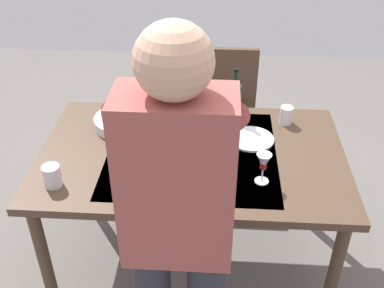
{
  "coord_description": "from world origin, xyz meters",
  "views": [
    {
      "loc": [
        -0.12,
        1.86,
        2.08
      ],
      "look_at": [
        0.0,
        0.0,
        0.81
      ],
      "focal_mm": 43.32,
      "sensor_mm": 36.0,
      "label": 1
    }
  ],
  "objects_px": {
    "dining_table": "(192,165)",
    "chair_near": "(226,109)",
    "wine_glass_left": "(182,138)",
    "water_cup_far_left": "(207,153)",
    "person_server": "(178,227)",
    "serving_bowl_pasta": "(123,121)",
    "wine_bottle": "(234,100)",
    "side_bowl_salad": "(179,123)",
    "dinner_plate_far": "(251,139)",
    "wine_glass_right": "(263,163)",
    "water_cup_near_right": "(52,176)",
    "dinner_plate_near": "(140,155)",
    "water_cup_near_left": "(286,115)"
  },
  "relations": [
    {
      "from": "person_server",
      "to": "serving_bowl_pasta",
      "type": "xyz_separation_m",
      "value": [
        0.39,
        -0.95,
        -0.17
      ]
    },
    {
      "from": "person_server",
      "to": "water_cup_near_left",
      "type": "bearing_deg",
      "value": -115.23
    },
    {
      "from": "chair_near",
      "to": "dining_table",
      "type": "bearing_deg",
      "value": 78.39
    },
    {
      "from": "side_bowl_salad",
      "to": "dinner_plate_near",
      "type": "xyz_separation_m",
      "value": [
        0.17,
        0.27,
        -0.03
      ]
    },
    {
      "from": "dining_table",
      "to": "water_cup_far_left",
      "type": "relative_size",
      "value": 14.23
    },
    {
      "from": "wine_glass_left",
      "to": "dinner_plate_near",
      "type": "distance_m",
      "value": 0.23
    },
    {
      "from": "side_bowl_salad",
      "to": "dinner_plate_near",
      "type": "bearing_deg",
      "value": 57.78
    },
    {
      "from": "wine_bottle",
      "to": "serving_bowl_pasta",
      "type": "height_order",
      "value": "wine_bottle"
    },
    {
      "from": "side_bowl_salad",
      "to": "dinner_plate_near",
      "type": "relative_size",
      "value": 0.78
    },
    {
      "from": "person_server",
      "to": "wine_bottle",
      "type": "relative_size",
      "value": 5.71
    },
    {
      "from": "person_server",
      "to": "dinner_plate_near",
      "type": "relative_size",
      "value": 7.34
    },
    {
      "from": "serving_bowl_pasta",
      "to": "water_cup_far_left",
      "type": "bearing_deg",
      "value": 147.44
    },
    {
      "from": "wine_glass_left",
      "to": "water_cup_far_left",
      "type": "relative_size",
      "value": 1.43
    },
    {
      "from": "water_cup_far_left",
      "to": "side_bowl_salad",
      "type": "relative_size",
      "value": 0.59
    },
    {
      "from": "serving_bowl_pasta",
      "to": "dinner_plate_near",
      "type": "height_order",
      "value": "serving_bowl_pasta"
    },
    {
      "from": "wine_bottle",
      "to": "water_cup_far_left",
      "type": "relative_size",
      "value": 2.8
    },
    {
      "from": "serving_bowl_pasta",
      "to": "side_bowl_salad",
      "type": "height_order",
      "value": "same"
    },
    {
      "from": "wine_glass_left",
      "to": "water_cup_near_left",
      "type": "distance_m",
      "value": 0.63
    },
    {
      "from": "wine_glass_left",
      "to": "wine_bottle",
      "type": "bearing_deg",
      "value": -123.73
    },
    {
      "from": "person_server",
      "to": "serving_bowl_pasta",
      "type": "distance_m",
      "value": 1.04
    },
    {
      "from": "water_cup_far_left",
      "to": "dinner_plate_far",
      "type": "distance_m",
      "value": 0.3
    },
    {
      "from": "wine_glass_right",
      "to": "serving_bowl_pasta",
      "type": "xyz_separation_m",
      "value": [
        0.71,
        -0.43,
        -0.07
      ]
    },
    {
      "from": "serving_bowl_pasta",
      "to": "dinner_plate_near",
      "type": "distance_m",
      "value": 0.31
    },
    {
      "from": "water_cup_near_right",
      "to": "dinner_plate_far",
      "type": "xyz_separation_m",
      "value": [
        -0.9,
        -0.42,
        -0.05
      ]
    },
    {
      "from": "wine_glass_left",
      "to": "dinner_plate_far",
      "type": "height_order",
      "value": "wine_glass_left"
    },
    {
      "from": "water_cup_near_left",
      "to": "dinner_plate_far",
      "type": "xyz_separation_m",
      "value": [
        0.19,
        0.18,
        -0.04
      ]
    },
    {
      "from": "wine_bottle",
      "to": "wine_glass_right",
      "type": "bearing_deg",
      "value": 102.37
    },
    {
      "from": "water_cup_near_left",
      "to": "serving_bowl_pasta",
      "type": "distance_m",
      "value": 0.88
    },
    {
      "from": "wine_bottle",
      "to": "side_bowl_salad",
      "type": "bearing_deg",
      "value": 23.68
    },
    {
      "from": "water_cup_near_left",
      "to": "wine_glass_left",
      "type": "bearing_deg",
      "value": 32.7
    },
    {
      "from": "chair_near",
      "to": "water_cup_far_left",
      "type": "bearing_deg",
      "value": 84.06
    },
    {
      "from": "wine_glass_left",
      "to": "water_cup_far_left",
      "type": "xyz_separation_m",
      "value": [
        -0.12,
        0.04,
        -0.05
      ]
    },
    {
      "from": "wine_bottle",
      "to": "side_bowl_salad",
      "type": "relative_size",
      "value": 1.64
    },
    {
      "from": "wine_glass_right",
      "to": "water_cup_near_right",
      "type": "xyz_separation_m",
      "value": [
        0.93,
        0.08,
        -0.05
      ]
    },
    {
      "from": "water_cup_near_left",
      "to": "water_cup_near_right",
      "type": "xyz_separation_m",
      "value": [
        1.09,
        0.6,
        0.0
      ]
    },
    {
      "from": "water_cup_near_left",
      "to": "chair_near",
      "type": "bearing_deg",
      "value": -59.71
    },
    {
      "from": "chair_near",
      "to": "person_server",
      "type": "xyz_separation_m",
      "value": [
        0.17,
        1.57,
        0.43
      ]
    },
    {
      "from": "chair_near",
      "to": "side_bowl_salad",
      "type": "relative_size",
      "value": 5.06
    },
    {
      "from": "dining_table",
      "to": "chair_near",
      "type": "xyz_separation_m",
      "value": [
        -0.17,
        -0.85,
        -0.16
      ]
    },
    {
      "from": "wine_bottle",
      "to": "dinner_plate_far",
      "type": "xyz_separation_m",
      "value": [
        -0.09,
        0.22,
        -0.1
      ]
    },
    {
      "from": "wine_glass_left",
      "to": "water_cup_near_left",
      "type": "bearing_deg",
      "value": -147.3
    },
    {
      "from": "serving_bowl_pasta",
      "to": "side_bowl_salad",
      "type": "xyz_separation_m",
      "value": [
        -0.3,
        0.01,
        0.0
      ]
    },
    {
      "from": "person_server",
      "to": "side_bowl_salad",
      "type": "xyz_separation_m",
      "value": [
        0.08,
        -0.94,
        -0.17
      ]
    },
    {
      "from": "chair_near",
      "to": "water_cup_far_left",
      "type": "xyz_separation_m",
      "value": [
        0.1,
        0.92,
        0.29
      ]
    },
    {
      "from": "water_cup_near_right",
      "to": "dinner_plate_far",
      "type": "bearing_deg",
      "value": -154.81
    },
    {
      "from": "chair_near",
      "to": "dinner_plate_near",
      "type": "relative_size",
      "value": 3.96
    },
    {
      "from": "dinner_plate_far",
      "to": "serving_bowl_pasta",
      "type": "bearing_deg",
      "value": -7.74
    },
    {
      "from": "side_bowl_salad",
      "to": "dinner_plate_far",
      "type": "height_order",
      "value": "side_bowl_salad"
    },
    {
      "from": "water_cup_far_left",
      "to": "person_server",
      "type": "bearing_deg",
      "value": 83.15
    },
    {
      "from": "water_cup_far_left",
      "to": "dining_table",
      "type": "bearing_deg",
      "value": -43.23
    }
  ]
}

